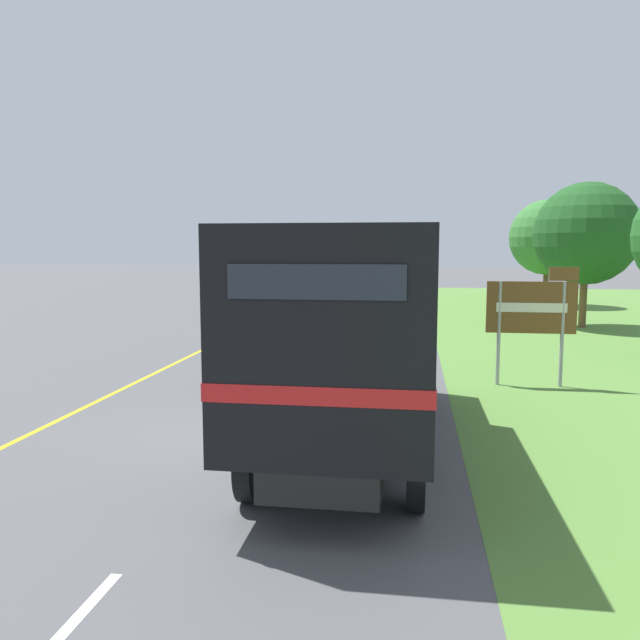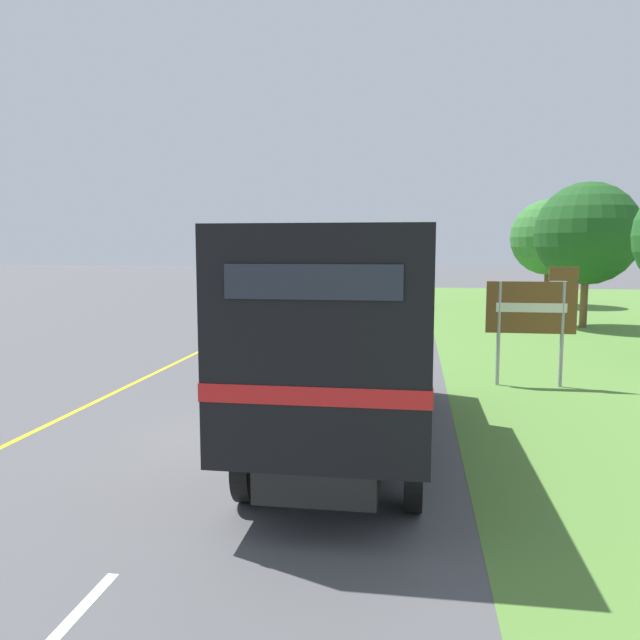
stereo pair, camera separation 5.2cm
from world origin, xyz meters
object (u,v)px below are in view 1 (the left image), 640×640
(lead_car_white, at_px, (287,306))
(lead_car_white_ahead, at_px, (396,290))
(roadside_tree_mid, at_px, (586,234))
(roadside_tree_far, at_px, (548,237))
(horse_trailer_truck, at_px, (351,328))
(highway_sign, at_px, (533,311))

(lead_car_white, xyz_separation_m, lead_car_white_ahead, (4.09, 9.52, 0.00))
(roadside_tree_mid, distance_m, roadside_tree_far, 9.78)
(lead_car_white_ahead, relative_size, roadside_tree_mid, 0.66)
(lead_car_white_ahead, relative_size, roadside_tree_far, 0.66)
(lead_car_white_ahead, bearing_deg, horse_trailer_truck, -90.21)
(roadside_tree_mid, bearing_deg, lead_car_white_ahead, 135.89)
(highway_sign, relative_size, roadside_tree_mid, 0.48)
(highway_sign, bearing_deg, lead_car_white_ahead, 100.93)
(lead_car_white_ahead, distance_m, roadside_tree_mid, 11.18)
(roadside_tree_mid, bearing_deg, lead_car_white, -170.42)
(lead_car_white, height_order, highway_sign, highway_sign)
(roadside_tree_far, bearing_deg, lead_car_white_ahead, -164.74)
(lead_car_white, xyz_separation_m, roadside_tree_mid, (11.85, 2.00, 2.88))
(horse_trailer_truck, relative_size, roadside_tree_mid, 1.36)
(horse_trailer_truck, bearing_deg, highway_sign, 53.56)
(highway_sign, bearing_deg, lead_car_white, 129.23)
(highway_sign, relative_size, roadside_tree_far, 0.48)
(horse_trailer_truck, xyz_separation_m, highway_sign, (3.76, 5.10, -0.17))
(horse_trailer_truck, bearing_deg, roadside_tree_mid, 64.71)
(highway_sign, bearing_deg, horse_trailer_truck, -126.44)
(lead_car_white_ahead, bearing_deg, roadside_tree_mid, -44.11)
(horse_trailer_truck, bearing_deg, lead_car_white, 105.32)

